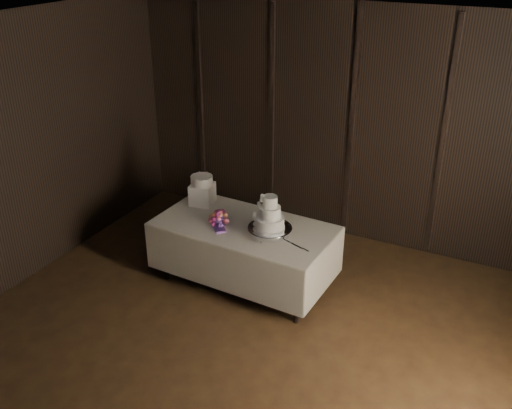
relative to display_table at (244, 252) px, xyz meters
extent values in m
cube|color=black|center=(0.65, -1.84, -0.44)|extent=(6.04, 7.04, 0.04)
cube|color=black|center=(0.65, -1.84, 2.60)|extent=(6.04, 7.04, 0.04)
cube|color=black|center=(0.65, 1.68, 1.08)|extent=(6.04, 0.04, 3.04)
cube|color=silver|center=(0.00, 0.00, 0.34)|extent=(2.03, 1.12, 0.01)
cube|color=white|center=(0.00, 0.00, -0.06)|extent=(1.86, 1.00, 0.71)
cylinder|color=silver|center=(0.35, -0.07, 0.39)|extent=(0.53, 0.53, 0.09)
cylinder|color=white|center=(0.35, -0.07, 0.49)|extent=(0.31, 0.31, 0.12)
cylinder|color=white|center=(0.35, -0.07, 0.62)|extent=(0.23, 0.23, 0.12)
cylinder|color=white|center=(0.35, -0.07, 0.74)|extent=(0.15, 0.15, 0.12)
cube|color=white|center=(-0.70, 0.27, 0.47)|extent=(0.30, 0.30, 0.25)
cylinder|color=white|center=(-0.70, 0.27, 0.65)|extent=(0.28, 0.28, 0.10)
cube|color=silver|center=(0.65, -0.14, 0.35)|extent=(0.35, 0.15, 0.01)
camera|label=1|loc=(2.64, -4.93, 3.34)|focal=40.00mm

